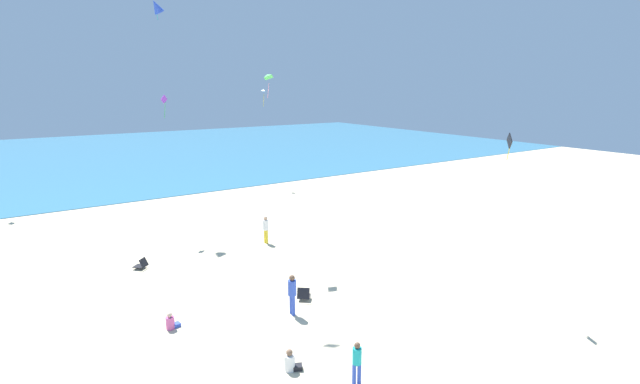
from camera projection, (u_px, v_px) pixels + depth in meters
The scene contains 14 objects.
ground_plane at pixel (276, 252), 26.36m from camera, with size 120.00×120.00×0.00m, color beige.
ocean_water at pixel (117, 154), 64.30m from camera, with size 120.00×60.00×0.05m, color teal.
beach_chair_mid_beach at pixel (141, 264), 23.84m from camera, with size 0.83×0.83×0.57m.
beach_chair_near_camera at pixel (304, 295), 20.25m from camera, with size 0.79×0.80×0.65m.
person_0 at pixel (292, 292), 18.90m from camera, with size 0.38×0.38×1.74m.
person_1 at pixel (291, 362), 15.31m from camera, with size 0.68×0.55×0.76m.
person_2 at pixel (266, 228), 27.62m from camera, with size 0.36×0.36×1.68m.
person_3 at pixel (357, 360), 14.45m from camera, with size 0.40×0.40×1.47m.
person_4 at pixel (171, 322), 17.95m from camera, with size 0.59×0.39×0.69m.
kite_white at pixel (264, 91), 42.98m from camera, with size 0.40×0.50×1.61m.
kite_black at pixel (509, 141), 18.85m from camera, with size 0.44×0.54×1.14m.
kite_purple at pixel (164, 101), 28.42m from camera, with size 0.49×0.31×1.45m.
kite_blue at pixel (156, 6), 29.17m from camera, with size 1.12×0.93×1.32m.
kite_green at pixel (267, 76), 23.87m from camera, with size 0.65×0.58×1.30m.
Camera 1 is at (-11.69, -12.15, 9.26)m, focal length 25.77 mm.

